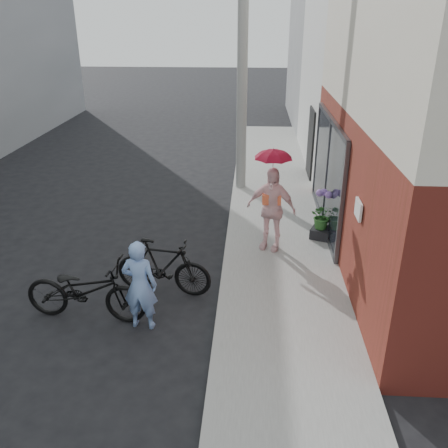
# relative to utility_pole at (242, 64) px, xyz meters

# --- Properties ---
(ground) EXTENTS (80.00, 80.00, 0.00)m
(ground) POSITION_rel_utility_pole_xyz_m (-1.10, -6.00, -3.50)
(ground) COLOR black
(ground) RESTS_ON ground
(sidewalk) EXTENTS (2.20, 24.00, 0.12)m
(sidewalk) POSITION_rel_utility_pole_xyz_m (1.00, -4.00, -3.44)
(sidewalk) COLOR gray
(sidewalk) RESTS_ON ground
(curb) EXTENTS (0.12, 24.00, 0.12)m
(curb) POSITION_rel_utility_pole_xyz_m (-0.16, -4.00, -3.44)
(curb) COLOR #9E9E99
(curb) RESTS_ON ground
(plaster_building) EXTENTS (8.00, 6.00, 7.00)m
(plaster_building) POSITION_rel_utility_pole_xyz_m (6.10, 3.00, 0.00)
(plaster_building) COLOR silver
(plaster_building) RESTS_ON ground
(east_building_far) EXTENTS (8.00, 8.00, 7.00)m
(east_building_far) POSITION_rel_utility_pole_xyz_m (6.10, 10.00, 0.00)
(east_building_far) COLOR gray
(east_building_far) RESTS_ON ground
(utility_pole) EXTENTS (0.28, 0.28, 7.00)m
(utility_pole) POSITION_rel_utility_pole_xyz_m (0.00, 0.00, 0.00)
(utility_pole) COLOR #9E9E99
(utility_pole) RESTS_ON ground
(officer) EXTENTS (0.60, 0.42, 1.55)m
(officer) POSITION_rel_utility_pole_xyz_m (-1.42, -6.65, -2.72)
(officer) COLOR #7CA0DE
(officer) RESTS_ON ground
(bike_left) EXTENTS (2.12, 0.89, 1.09)m
(bike_left) POSITION_rel_utility_pole_xyz_m (-2.38, -6.48, -2.96)
(bike_left) COLOR black
(bike_left) RESTS_ON ground
(bike_right) EXTENTS (1.84, 0.78, 1.07)m
(bike_right) POSITION_rel_utility_pole_xyz_m (-1.24, -5.61, -2.96)
(bike_right) COLOR black
(bike_right) RESTS_ON ground
(kimono_woman) EXTENTS (1.13, 0.76, 1.79)m
(kimono_woman) POSITION_rel_utility_pole_xyz_m (0.73, -3.88, -2.49)
(kimono_woman) COLOR #FFD5D8
(kimono_woman) RESTS_ON sidewalk
(parasol) EXTENTS (0.74, 0.74, 0.65)m
(parasol) POSITION_rel_utility_pole_xyz_m (0.73, -3.88, -1.27)
(parasol) COLOR #BA1537
(parasol) RESTS_ON kimono_woman
(planter) EXTENTS (0.55, 0.55, 0.22)m
(planter) POSITION_rel_utility_pole_xyz_m (1.90, -3.32, -3.27)
(planter) COLOR black
(planter) RESTS_ON sidewalk
(potted_plant) EXTENTS (0.53, 0.46, 0.58)m
(potted_plant) POSITION_rel_utility_pole_xyz_m (1.90, -3.32, -2.86)
(potted_plant) COLOR #2F6628
(potted_plant) RESTS_ON planter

